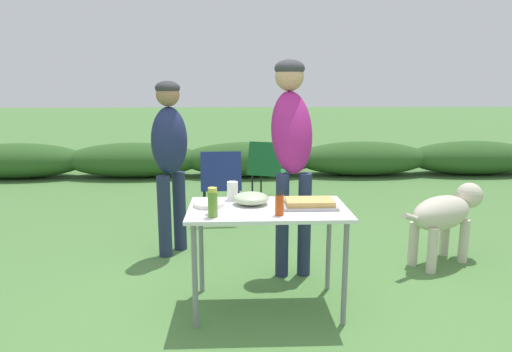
# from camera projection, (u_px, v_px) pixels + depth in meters

# --- Properties ---
(ground_plane) EXTENTS (60.00, 60.00, 0.00)m
(ground_plane) POSITION_uv_depth(u_px,v_px,m) (267.00, 306.00, 3.30)
(ground_plane) COLOR #4C7A3D
(shrub_hedge) EXTENTS (14.40, 0.90, 0.59)m
(shrub_hedge) POSITION_uv_depth(u_px,v_px,m) (249.00, 159.00, 7.98)
(shrub_hedge) COLOR #2D5623
(shrub_hedge) RESTS_ON ground
(folding_table) EXTENTS (1.10, 0.64, 0.74)m
(folding_table) POSITION_uv_depth(u_px,v_px,m) (268.00, 218.00, 3.17)
(folding_table) COLOR white
(folding_table) RESTS_ON ground
(food_tray) EXTENTS (0.37, 0.24, 0.06)m
(food_tray) POSITION_uv_depth(u_px,v_px,m) (310.00, 204.00, 3.16)
(food_tray) COLOR #9E9EA3
(food_tray) RESTS_ON folding_table
(plate_stack) EXTENTS (0.22, 0.22, 0.03)m
(plate_stack) POSITION_uv_depth(u_px,v_px,m) (209.00, 204.00, 3.19)
(plate_stack) COLOR white
(plate_stack) RESTS_ON folding_table
(mixing_bowl) EXTENTS (0.25, 0.25, 0.08)m
(mixing_bowl) POSITION_uv_depth(u_px,v_px,m) (251.00, 198.00, 3.24)
(mixing_bowl) COLOR #ADBC99
(mixing_bowl) RESTS_ON folding_table
(paper_cup_stack) EXTENTS (0.08, 0.08, 0.14)m
(paper_cup_stack) POSITION_uv_depth(u_px,v_px,m) (233.00, 191.00, 3.35)
(paper_cup_stack) COLOR white
(paper_cup_stack) RESTS_ON folding_table
(relish_jar) EXTENTS (0.06, 0.06, 0.19)m
(relish_jar) POSITION_uv_depth(u_px,v_px,m) (213.00, 203.00, 2.92)
(relish_jar) COLOR olive
(relish_jar) RESTS_ON folding_table
(beer_bottle) EXTENTS (0.06, 0.06, 0.15)m
(beer_bottle) POSITION_uv_depth(u_px,v_px,m) (212.00, 203.00, 2.99)
(beer_bottle) COLOR brown
(beer_bottle) RESTS_ON folding_table
(hot_sauce_bottle) EXTENTS (0.06, 0.06, 0.17)m
(hot_sauce_bottle) POSITION_uv_depth(u_px,v_px,m) (279.00, 203.00, 2.96)
(hot_sauce_bottle) COLOR #CC4214
(hot_sauce_bottle) RESTS_ON folding_table
(standing_person_in_gray_fleece) EXTENTS (0.37, 0.51, 1.78)m
(standing_person_in_gray_fleece) POSITION_uv_depth(u_px,v_px,m) (292.00, 137.00, 3.75)
(standing_person_in_gray_fleece) COLOR #232D4C
(standing_person_in_gray_fleece) RESTS_ON ground
(standing_person_in_olive_jacket) EXTENTS (0.44, 0.47, 1.61)m
(standing_person_in_olive_jacket) POSITION_uv_depth(u_px,v_px,m) (170.00, 150.00, 4.17)
(standing_person_in_olive_jacket) COLOR #232D4C
(standing_person_in_olive_jacket) RESTS_ON ground
(dog) EXTENTS (0.97, 0.64, 0.69)m
(dog) POSITION_uv_depth(u_px,v_px,m) (446.00, 213.00, 4.04)
(dog) COLOR beige
(dog) RESTS_ON ground
(camp_chair_green_behind_table) EXTENTS (0.50, 0.61, 0.83)m
(camp_chair_green_behind_table) POSITION_uv_depth(u_px,v_px,m) (221.00, 181.00, 5.35)
(camp_chair_green_behind_table) COLOR navy
(camp_chair_green_behind_table) RESTS_ON ground
(camp_chair_near_hedge) EXTENTS (0.64, 0.71, 0.83)m
(camp_chair_near_hedge) POSITION_uv_depth(u_px,v_px,m) (268.00, 168.00, 6.20)
(camp_chair_near_hedge) COLOR #19602D
(camp_chair_near_hedge) RESTS_ON ground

